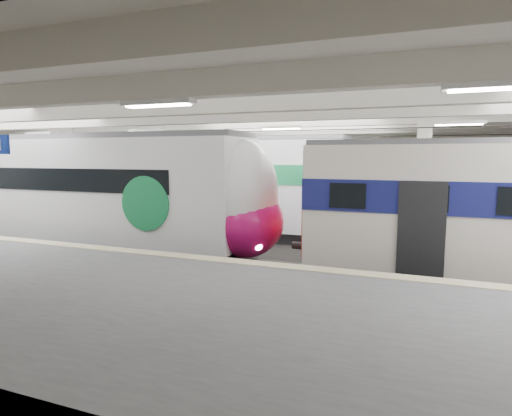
% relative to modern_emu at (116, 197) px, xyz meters
% --- Properties ---
extents(station_hall, '(36.00, 24.00, 5.75)m').
position_rel_modern_emu_xyz_m(station_hall, '(6.06, -1.74, 0.93)').
color(station_hall, black).
rests_on(station_hall, ground).
extents(modern_emu, '(14.75, 3.04, 4.71)m').
position_rel_modern_emu_xyz_m(modern_emu, '(0.00, 0.00, 0.00)').
color(modern_emu, white).
rests_on(modern_emu, ground).
extents(far_train, '(15.14, 3.40, 4.77)m').
position_rel_modern_emu_xyz_m(far_train, '(0.41, 5.50, 0.15)').
color(far_train, white).
rests_on(far_train, ground).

